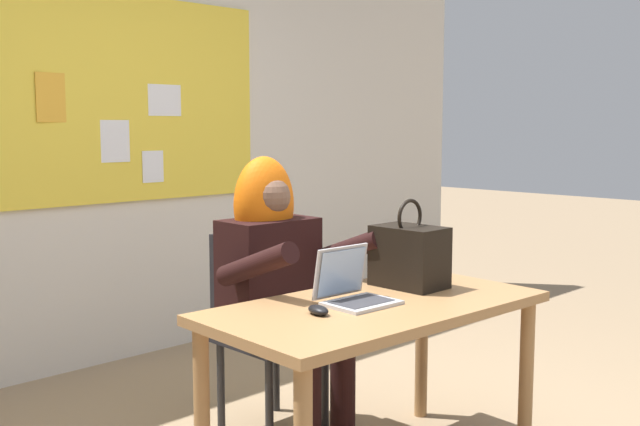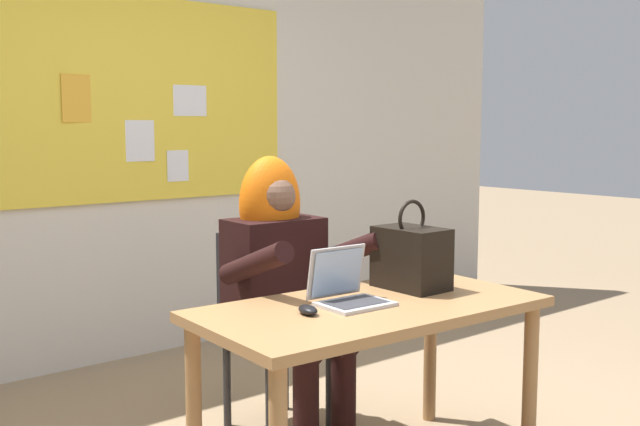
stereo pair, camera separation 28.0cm
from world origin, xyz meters
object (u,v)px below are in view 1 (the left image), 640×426
(desk_main, at_px, (376,325))
(chair_at_desk, at_px, (261,318))
(laptop, at_px, (353,291))
(computer_mouse, at_px, (318,310))
(person_costumed, at_px, (278,273))
(handbag, at_px, (409,256))

(desk_main, bearing_deg, chair_at_desk, 89.35)
(laptop, relative_size, computer_mouse, 2.64)
(person_costumed, bearing_deg, desk_main, 1.33)
(desk_main, height_order, person_costumed, person_costumed)
(person_costumed, distance_m, laptop, 0.53)
(desk_main, height_order, laptop, laptop)
(person_costumed, height_order, computer_mouse, person_costumed)
(chair_at_desk, relative_size, handbag, 2.41)
(desk_main, xyz_separation_m, chair_at_desk, (0.01, 0.71, -0.11))
(computer_mouse, xyz_separation_m, handbag, (0.61, 0.07, 0.12))
(person_costumed, bearing_deg, chair_at_desk, -179.08)
(laptop, bearing_deg, person_costumed, 84.27)
(handbag, bearing_deg, computer_mouse, -173.68)
(chair_at_desk, bearing_deg, handbag, 26.59)
(handbag, bearing_deg, chair_at_desk, 116.63)
(laptop, distance_m, handbag, 0.40)
(computer_mouse, bearing_deg, laptop, 21.24)
(person_costumed, distance_m, computer_mouse, 0.63)
(desk_main, bearing_deg, person_costumed, 89.43)
(chair_at_desk, relative_size, person_costumed, 0.72)
(chair_at_desk, xyz_separation_m, handbag, (0.31, -0.62, 0.33))
(person_costumed, xyz_separation_m, laptop, (-0.08, -0.52, 0.01))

